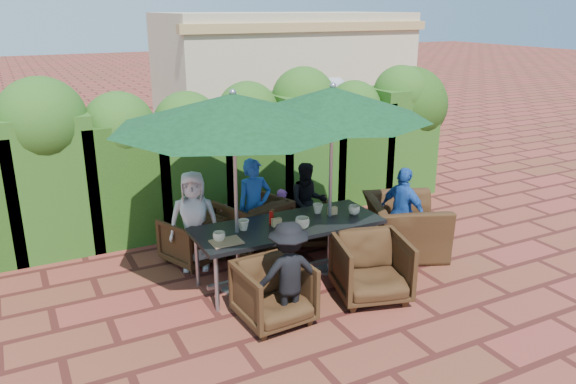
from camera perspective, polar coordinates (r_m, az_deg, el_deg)
name	(u,v)px	position (r m, az deg, el deg)	size (l,w,h in m)	color
ground	(286,277)	(7.32, -0.23, -8.67)	(80.00, 80.00, 0.00)	maroon
dining_table	(288,229)	(7.03, 0.01, -3.82)	(2.38, 0.90, 0.75)	black
umbrella_left	(233,111)	(6.37, -5.58, 8.21)	(2.80, 2.80, 2.46)	gray
umbrella_right	(332,103)	(6.90, 4.54, 8.99)	(2.43, 2.43, 2.46)	gray
chair_far_left	(193,237)	(7.73, -9.67, -4.53)	(0.69, 0.65, 0.71)	black
chair_far_mid	(253,223)	(7.92, -3.59, -3.13)	(0.84, 0.79, 0.87)	black
chair_far_right	(307,220)	(8.22, 1.91, -2.90)	(0.68, 0.64, 0.70)	black
chair_near_left	(274,290)	(6.22, -1.43, -9.89)	(0.74, 0.70, 0.76)	black
chair_near_right	(371,265)	(6.76, 8.48, -7.33)	(0.82, 0.76, 0.84)	black
chair_end_right	(405,217)	(8.07, 11.83, -2.54)	(1.16, 0.75, 1.01)	black
adult_far_left	(194,220)	(7.45, -9.53, -2.87)	(0.66, 0.39, 1.33)	silver
adult_far_mid	(254,207)	(7.77, -3.43, -1.56)	(0.49, 0.40, 1.37)	#1F50AB
adult_far_right	(307,202)	(8.25, 1.99, -1.05)	(0.57, 0.35, 1.19)	black
adult_near_left	(289,274)	(6.07, 0.05, -8.36)	(0.76, 0.35, 1.19)	black
adult_end_right	(403,213)	(7.86, 11.60, -2.08)	(0.75, 0.37, 1.27)	#1F50AB
child_left	(227,230)	(7.88, -6.26, -3.83)	(0.27, 0.22, 0.74)	#E3509E
child_right	(283,218)	(8.11, -0.51, -2.63)	(0.31, 0.25, 0.85)	#A74FAD
pedestrian_a	(273,139)	(11.25, -1.57, 5.35)	(1.51, 0.54, 1.62)	#2B8724
pedestrian_b	(301,135)	(11.87, 1.37, 5.84)	(0.74, 0.45, 1.53)	#E3509E
pedestrian_c	(333,122)	(12.22, 4.62, 7.06)	(1.23, 0.56, 1.92)	#9B9BA4
cup_a	(219,237)	(6.52, -7.02, -4.53)	(0.15, 0.15, 0.11)	beige
cup_b	(243,225)	(6.81, -4.55, -3.35)	(0.14, 0.14, 0.13)	beige
cup_c	(302,223)	(6.84, 1.46, -3.16)	(0.18, 0.18, 0.14)	beige
cup_d	(318,208)	(7.35, 3.05, -1.68)	(0.13, 0.13, 0.13)	beige
cup_e	(354,210)	(7.34, 6.73, -1.84)	(0.15, 0.15, 0.12)	beige
ketchup_bottle	(271,218)	(6.96, -1.74, -2.62)	(0.04, 0.04, 0.17)	#B20C0A
sauce_bottle	(273,216)	(7.02, -1.58, -2.44)	(0.04, 0.04, 0.17)	#4C230C
serving_tray	(226,242)	(6.49, -6.28, -5.06)	(0.35, 0.25, 0.02)	#AA7C52
number_block_left	(277,222)	(6.91, -1.17, -3.09)	(0.12, 0.06, 0.10)	tan
number_block_right	(332,211)	(7.32, 4.54, -1.92)	(0.12, 0.06, 0.10)	tan
hedge_wall	(199,144)	(8.79, -9.01, 4.86)	(9.10, 1.60, 2.46)	#1A360E
building	(284,79)	(14.45, -0.43, 11.45)	(6.20, 3.08, 3.20)	#C1AF8F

